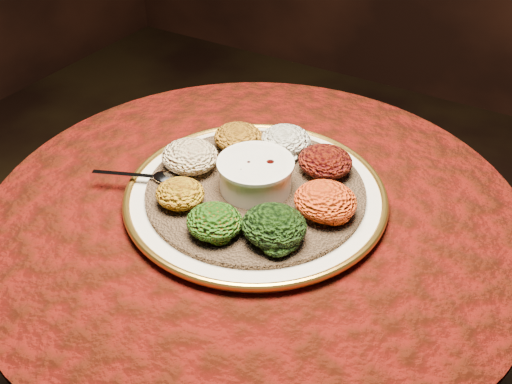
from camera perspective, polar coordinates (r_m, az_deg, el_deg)
The scene contains 13 objects.
table at distance 1.14m, azimuth -0.12°, elevation -8.32°, with size 0.96×0.96×0.73m.
platter at distance 1.02m, azimuth -0.04°, elevation -0.27°, with size 0.55×0.55×0.02m.
injera at distance 1.01m, azimuth -0.04°, elevation 0.21°, with size 0.39×0.39×0.01m, color brown.
stew_bowl at distance 0.99m, azimuth -0.04°, elevation 1.93°, with size 0.13×0.13×0.06m.
spoon at distance 1.04m, azimuth -9.69°, elevation 1.50°, with size 0.15×0.08×0.01m.
portion_ayib at distance 1.10m, azimuth 3.00°, elevation 5.24°, with size 0.10×0.09×0.05m, color white.
portion_kitfo at distance 1.04m, azimuth 6.93°, elevation 3.06°, with size 0.10×0.09×0.05m, color black.
portion_tikil at distance 0.95m, azimuth 6.95°, elevation -0.90°, with size 0.11×0.10×0.05m, color #A2620D.
portion_gomen at distance 0.89m, azimuth 1.82°, elevation -3.38°, with size 0.10×0.10×0.05m, color black.
portion_mixveg at distance 0.91m, azimuth -4.17°, elevation -2.96°, with size 0.09×0.09×0.04m, color #903409.
portion_kik at distance 0.97m, azimuth -7.60°, elevation -0.15°, with size 0.09×0.08×0.04m, color #BD8A10.
portion_timatim at distance 1.05m, azimuth -6.61°, elevation 3.56°, with size 0.11×0.10×0.05m, color maroon.
portion_shiro at distance 1.11m, azimuth -1.77°, elevation 5.48°, with size 0.10×0.09×0.05m, color #9C6112.
Camera 1 is at (0.41, -0.68, 1.37)m, focal length 40.00 mm.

